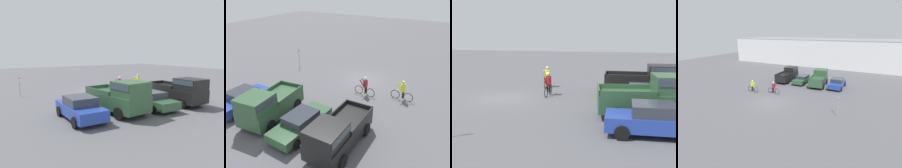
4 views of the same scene
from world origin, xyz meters
The scene contains 7 objects.
ground_plane centered at (0.00, 0.00, 0.00)m, with size 80.00×80.00×0.00m, color #56565B.
pickup_truck_0 centered at (-2.51, 9.62, 1.11)m, with size 2.17×4.98×2.17m.
sedan_0 centered at (0.29, 9.33, 0.66)m, with size 2.04×4.58×1.28m.
pickup_truck_1 centered at (3.04, 9.42, 1.18)m, with size 2.64×5.02×2.31m.
sedan_1 centered at (5.89, 9.21, 0.74)m, with size 2.04×4.26×1.47m.
cyclist_0 centered at (-1.27, 2.82, 0.84)m, with size 1.84×0.47×1.70m.
cyclist_1 centered at (-4.21, 2.09, 0.84)m, with size 1.83×0.47×1.72m.
Camera 3 is at (19.67, 7.59, 4.81)m, focal length 50.00 mm.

